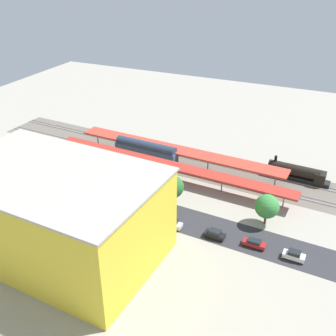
# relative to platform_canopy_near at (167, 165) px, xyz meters

# --- Properties ---
(ground_plane) EXTENTS (206.29, 206.29, 0.00)m
(ground_plane) POSITION_rel_platform_canopy_near_xyz_m (-5.43, 11.39, -3.73)
(ground_plane) COLOR #9E998C
(ground_plane) RESTS_ON ground
(rail_bed) EXTENTS (129.56, 22.15, 0.01)m
(rail_bed) POSITION_rel_platform_canopy_near_xyz_m (-5.43, -9.26, -3.73)
(rail_bed) COLOR #665E54
(rail_bed) RESTS_ON ground
(street_asphalt) EXTENTS (129.23, 16.40, 0.01)m
(street_asphalt) POSITION_rel_platform_canopy_near_xyz_m (-5.43, 15.08, -3.73)
(street_asphalt) COLOR #2D2D33
(street_asphalt) RESTS_ON ground
(track_rails) EXTENTS (128.72, 15.73, 0.12)m
(track_rails) POSITION_rel_platform_canopy_near_xyz_m (-5.43, -9.26, -3.55)
(track_rails) COLOR #9E9EA8
(track_rails) RESTS_ON ground
(platform_canopy_near) EXTENTS (65.65, 7.78, 3.99)m
(platform_canopy_near) POSITION_rel_platform_canopy_near_xyz_m (0.00, 0.00, 0.00)
(platform_canopy_near) COLOR #A82D23
(platform_canopy_near) RESTS_ON ground
(platform_canopy_far) EXTENTS (59.14, 8.48, 4.43)m
(platform_canopy_far) POSITION_rel_platform_canopy_near_xyz_m (0.53, -7.96, 0.44)
(platform_canopy_far) COLOR #C63D2D
(platform_canopy_far) RESTS_ON ground
(locomotive) EXTENTS (15.46, 3.78, 5.28)m
(locomotive) POSITION_rel_platform_canopy_near_xyz_m (-30.58, -12.64, -1.85)
(locomotive) COLOR black
(locomotive) RESTS_ON ground
(freight_coach_far) EXTENTS (18.46, 4.08, 5.96)m
(freight_coach_far) POSITION_rel_platform_canopy_near_xyz_m (9.04, -5.88, -0.61)
(freight_coach_far) COLOR black
(freight_coach_far) RESTS_ON ground
(parked_car_0) EXTENTS (4.13, 1.93, 1.89)m
(parked_car_0) POSITION_rel_platform_canopy_near_xyz_m (-34.50, 18.52, -2.90)
(parked_car_0) COLOR black
(parked_car_0) RESTS_ON ground
(parked_car_1) EXTENTS (4.52, 1.84, 1.53)m
(parked_car_1) POSITION_rel_platform_canopy_near_xyz_m (-26.84, 17.92, -3.04)
(parked_car_1) COLOR black
(parked_car_1) RESTS_ON ground
(parked_car_2) EXTENTS (4.24, 1.98, 1.83)m
(parked_car_2) POSITION_rel_platform_canopy_near_xyz_m (-18.95, 18.49, -2.93)
(parked_car_2) COLOR black
(parked_car_2) RESTS_ON ground
(parked_car_3) EXTENTS (4.46, 1.95, 1.81)m
(parked_car_3) POSITION_rel_platform_canopy_near_xyz_m (-9.60, 18.80, -2.93)
(parked_car_3) COLOR black
(parked_car_3) RESTS_ON ground
(parked_car_4) EXTENTS (4.76, 2.04, 1.75)m
(parked_car_4) POSITION_rel_platform_canopy_near_xyz_m (-1.95, 18.63, -2.94)
(parked_car_4) COLOR black
(parked_car_4) RESTS_ON ground
(parked_car_5) EXTENTS (4.42, 1.93, 1.55)m
(parked_car_5) POSITION_rel_platform_canopy_near_xyz_m (6.67, 18.05, -3.04)
(parked_car_5) COLOR black
(parked_car_5) RESTS_ON ground
(construction_building) EXTENTS (39.52, 25.94, 16.54)m
(construction_building) POSITION_rel_platform_canopy_near_xyz_m (7.16, 34.12, 4.54)
(construction_building) COLOR yellow
(construction_building) RESTS_ON ground
(construction_roof_slab) EXTENTS (40.16, 26.58, 0.40)m
(construction_roof_slab) POSITION_rel_platform_canopy_near_xyz_m (7.16, 34.12, 13.01)
(construction_roof_slab) COLOR #ADA89E
(construction_roof_slab) RESTS_ON construction_building
(box_truck_0) EXTENTS (8.56, 2.72, 3.40)m
(box_truck_0) POSITION_rel_platform_canopy_near_xyz_m (16.03, 17.79, -2.04)
(box_truck_0) COLOR black
(box_truck_0) RESTS_ON ground
(box_truck_1) EXTENTS (10.29, 2.62, 3.27)m
(box_truck_1) POSITION_rel_platform_canopy_near_xyz_m (21.29, 17.32, -2.13)
(box_truck_1) COLOR black
(box_truck_1) RESTS_ON ground
(box_truck_2) EXTENTS (9.02, 2.98, 3.18)m
(box_truck_2) POSITION_rel_platform_canopy_near_xyz_m (23.85, 17.69, -2.17)
(box_truck_2) COLOR black
(box_truck_2) RESTS_ON ground
(street_tree_0) EXTENTS (4.21, 4.21, 7.35)m
(street_tree_0) POSITION_rel_platform_canopy_near_xyz_m (18.52, 9.96, 1.46)
(street_tree_0) COLOR brown
(street_tree_0) RESTS_ON ground
(street_tree_1) EXTENTS (5.13, 5.13, 6.98)m
(street_tree_1) POSITION_rel_platform_canopy_near_xyz_m (-27.11, 9.59, 0.67)
(street_tree_1) COLOR brown
(street_tree_1) RESTS_ON ground
(street_tree_2) EXTENTS (5.21, 5.21, 7.22)m
(street_tree_2) POSITION_rel_platform_canopy_near_xyz_m (-6.19, 10.81, 0.88)
(street_tree_2) COLOR brown
(street_tree_2) RESTS_ON ground
(street_tree_3) EXTENTS (4.42, 4.42, 6.97)m
(street_tree_3) POSITION_rel_platform_canopy_near_xyz_m (6.43, 10.21, 1.00)
(street_tree_3) COLOR brown
(street_tree_3) RESTS_ON ground
(street_tree_4) EXTENTS (6.18, 6.18, 8.19)m
(street_tree_4) POSITION_rel_platform_canopy_near_xyz_m (30.51, 10.85, 1.36)
(street_tree_4) COLOR brown
(street_tree_4) RESTS_ON ground
(traffic_light) EXTENTS (0.50, 0.36, 7.23)m
(traffic_light) POSITION_rel_platform_canopy_near_xyz_m (21.27, 19.59, 1.00)
(traffic_light) COLOR #333333
(traffic_light) RESTS_ON ground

